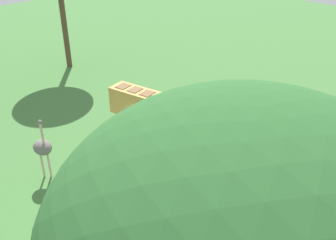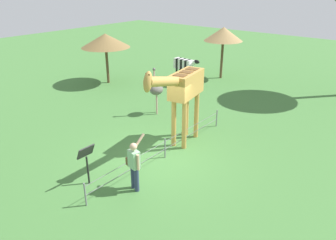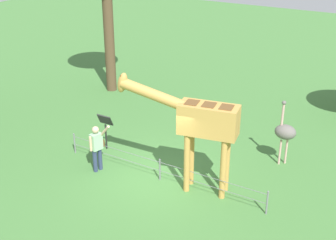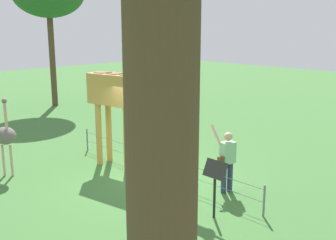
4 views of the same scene
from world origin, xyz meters
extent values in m
plane|color=#427538|center=(0.00, 0.00, 0.00)|extent=(60.00, 60.00, 0.00)
cylinder|color=#C69347|center=(-1.00, 0.27, 0.95)|extent=(0.18, 0.18, 1.90)
cylinder|color=#C69347|center=(-0.92, -0.16, 0.95)|extent=(0.18, 0.18, 1.90)
cylinder|color=#C69347|center=(-2.08, 0.07, 0.95)|extent=(0.18, 0.18, 1.90)
cylinder|color=#C69347|center=(-2.00, -0.36, 0.95)|extent=(0.18, 0.18, 1.90)
cube|color=#C69347|center=(-1.50, -0.05, 2.35)|extent=(1.80, 1.01, 0.90)
cube|color=brown|center=(-1.01, 0.05, 2.81)|extent=(0.44, 0.50, 0.02)
cube|color=brown|center=(-1.50, -0.05, 2.81)|extent=(0.44, 0.50, 0.02)
cube|color=brown|center=(-1.99, -0.14, 2.81)|extent=(0.44, 0.50, 0.02)
cylinder|color=#C69347|center=(0.09, 0.26, 2.88)|extent=(2.16, 0.71, 0.83)
ellipsoid|color=#C69347|center=(1.10, 0.45, 3.14)|extent=(0.47, 0.34, 0.69)
cylinder|color=brown|center=(1.10, 0.51, 3.32)|extent=(0.05, 0.05, 0.14)
cylinder|color=brown|center=(1.10, 0.39, 3.32)|extent=(0.05, 0.05, 0.14)
cylinder|color=navy|center=(2.03, 0.61, 0.39)|extent=(0.14, 0.14, 0.78)
cylinder|color=navy|center=(2.08, 0.80, 0.39)|extent=(0.14, 0.14, 0.78)
cube|color=#93C699|center=(2.06, 0.70, 1.06)|extent=(0.32, 0.41, 0.55)
sphere|color=#D8AD8C|center=(2.06, 0.70, 1.47)|extent=(0.22, 0.22, 0.22)
cylinder|color=#D8AD8C|center=(1.74, 0.62, 1.48)|extent=(0.44, 0.18, 0.46)
cylinder|color=#D8AD8C|center=(2.11, 0.92, 1.05)|extent=(0.08, 0.08, 0.50)
cube|color=brown|center=(2.05, 0.48, 0.88)|extent=(0.16, 0.22, 0.24)
cylinder|color=#CC9E93|center=(-2.90, -2.73, 0.45)|extent=(0.07, 0.07, 0.90)
cylinder|color=#CC9E93|center=(-3.06, -2.89, 0.45)|extent=(0.07, 0.07, 0.90)
ellipsoid|color=#66605B|center=(-2.98, -2.81, 1.18)|extent=(0.70, 0.56, 0.49)
cylinder|color=#CC9E93|center=(-2.83, -2.81, 1.73)|extent=(0.08, 0.08, 0.80)
sphere|color=#66605B|center=(-2.83, -2.81, 2.18)|extent=(0.14, 0.14, 0.14)
cylinder|color=brown|center=(-11.47, 3.42, 2.35)|extent=(0.30, 0.30, 4.70)
cylinder|color=black|center=(2.75, -0.65, 0.47)|extent=(0.06, 0.06, 0.95)
cube|color=#2D2D2D|center=(2.75, -0.65, 1.13)|extent=(0.56, 0.21, 0.38)
cylinder|color=slate|center=(-3.50, 0.18, 0.38)|extent=(0.05, 0.05, 0.75)
cylinder|color=slate|center=(0.00, 0.18, 0.38)|extent=(0.05, 0.05, 0.75)
cylinder|color=slate|center=(3.50, 0.18, 0.38)|extent=(0.05, 0.05, 0.75)
cube|color=slate|center=(0.00, 0.18, 0.64)|extent=(7.00, 0.01, 0.01)
cube|color=slate|center=(0.00, 0.18, 0.34)|extent=(7.00, 0.01, 0.01)
camera|label=1|loc=(7.22, -7.28, 7.92)|focal=40.70mm
camera|label=2|loc=(7.84, 6.72, 5.93)|focal=34.77mm
camera|label=3|loc=(-6.56, 10.65, 7.68)|focal=48.77mm
camera|label=4|loc=(8.06, -7.26, 4.18)|focal=43.89mm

